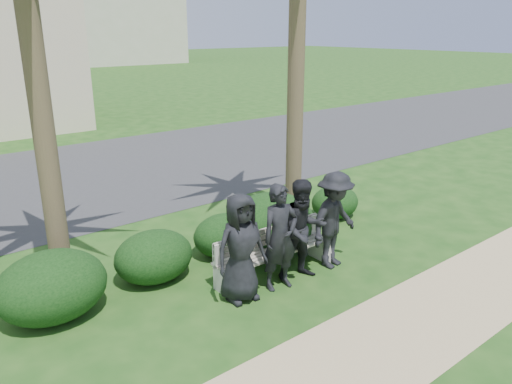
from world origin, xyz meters
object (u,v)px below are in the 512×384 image
at_px(park_bench, 275,255).
at_px(man_c, 303,230).
at_px(man_d, 334,220).
at_px(man_b, 280,237).
at_px(man_a, 241,248).

distance_m(park_bench, man_c, 0.65).
height_order(man_c, man_d, man_d).
bearing_deg(man_b, man_c, 8.09).
distance_m(man_b, man_c, 0.48).
xyz_separation_m(man_a, man_d, (1.84, -0.11, 0.00)).
xyz_separation_m(man_c, man_d, (0.69, -0.02, 0.00)).
distance_m(man_a, man_c, 1.15).
bearing_deg(man_c, park_bench, 141.28).
height_order(park_bench, man_d, man_d).
distance_m(park_bench, man_a, 1.04).
xyz_separation_m(man_a, man_b, (0.66, -0.10, 0.02)).
relative_size(park_bench, man_c, 1.30).
xyz_separation_m(park_bench, man_b, (-0.22, -0.36, 0.49)).
bearing_deg(man_d, park_bench, 149.86).
bearing_deg(park_bench, man_b, -120.83).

